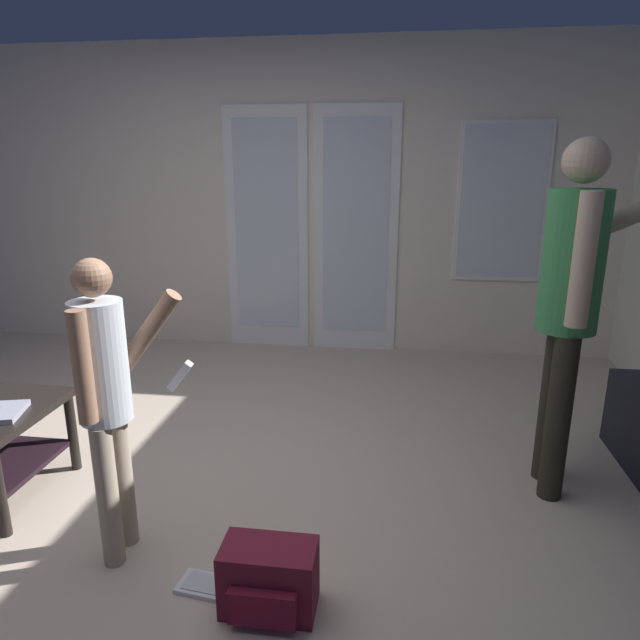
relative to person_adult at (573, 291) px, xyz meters
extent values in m
cube|color=beige|center=(-1.86, -0.38, -1.03)|extent=(5.78, 5.01, 0.02)
cube|color=silver|center=(-1.86, 2.09, 0.25)|extent=(5.78, 0.06, 2.53)
cube|color=white|center=(-1.92, 2.05, -0.02)|extent=(0.71, 0.02, 2.06)
cube|color=silver|center=(-1.92, 2.04, 0.03)|extent=(0.55, 0.01, 1.76)
cube|color=white|center=(-1.16, 2.05, -0.02)|extent=(0.71, 0.02, 2.06)
cube|color=silver|center=(-1.16, 2.04, 0.03)|extent=(0.55, 0.01, 1.76)
cube|color=white|center=(0.00, 2.05, 0.25)|extent=(0.71, 0.02, 1.25)
cube|color=silver|center=(0.00, 2.04, 0.25)|extent=(0.65, 0.01, 1.19)
cylinder|color=black|center=(-2.47, -0.73, -0.81)|extent=(0.05, 0.05, 0.42)
cylinder|color=black|center=(-2.47, -0.17, -0.81)|extent=(0.05, 0.05, 0.42)
cylinder|color=#2C281D|center=(-0.02, -0.09, -0.60)|extent=(0.12, 0.12, 0.83)
cylinder|color=#2C281D|center=(-0.01, 0.09, -0.60)|extent=(0.12, 0.12, 0.83)
cylinder|color=#3C8E4E|center=(-0.02, 0.00, 0.13)|extent=(0.27, 0.27, 0.65)
sphere|color=#D3B294|center=(-0.02, 0.00, 0.57)|extent=(0.20, 0.20, 0.20)
cylinder|color=#D3B294|center=(-0.03, -0.18, 0.17)|extent=(0.09, 0.09, 0.58)
cylinder|color=#D3B294|center=(0.25, 0.16, 0.33)|extent=(0.56, 0.13, 0.34)
cylinder|color=tan|center=(-1.91, -0.83, -0.71)|extent=(0.09, 0.09, 0.61)
cylinder|color=tan|center=(-1.92, -0.70, -0.71)|extent=(0.09, 0.09, 0.61)
cylinder|color=silver|center=(-1.91, -0.76, -0.17)|extent=(0.20, 0.20, 0.48)
sphere|color=#9E7156|center=(-1.91, -0.76, 0.16)|extent=(0.15, 0.15, 0.15)
cylinder|color=#9E7156|center=(-1.91, -0.90, -0.14)|extent=(0.07, 0.07, 0.43)
cylinder|color=#9E7156|center=(-1.79, -0.63, -0.10)|extent=(0.31, 0.08, 0.38)
cube|color=white|center=(-1.66, -0.62, -0.27)|extent=(0.11, 0.04, 0.13)
cube|color=maroon|center=(-1.23, -0.98, -0.89)|extent=(0.34, 0.19, 0.26)
cube|color=maroon|center=(-1.23, -1.10, -0.92)|extent=(0.24, 0.04, 0.13)
cube|color=white|center=(-1.38, -0.93, -1.01)|extent=(0.45, 0.18, 0.02)
cube|color=silver|center=(-1.38, -0.93, -1.00)|extent=(0.41, 0.15, 0.00)
camera|label=1|loc=(-0.81, -2.64, 0.57)|focal=31.42mm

